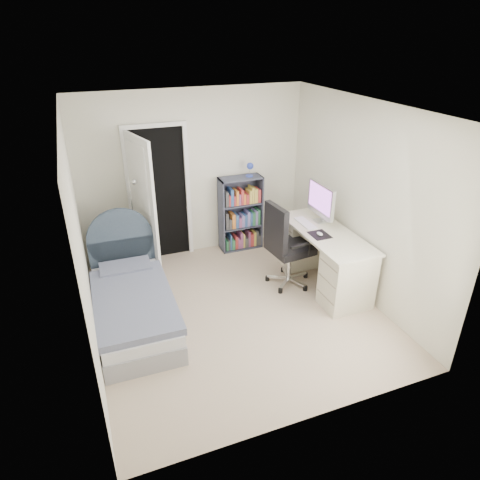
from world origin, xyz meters
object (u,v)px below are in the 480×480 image
object	(u,v)px
bed	(133,302)
office_chair	(284,242)
floor_lamp	(137,237)
bookcase	(241,216)
desk	(323,255)
nightstand	(128,249)

from	to	relation	value
bed	office_chair	bearing A→B (deg)	2.37
bed	floor_lamp	world-z (taller)	floor_lamp
bookcase	desk	bearing A→B (deg)	-65.04
bookcase	office_chair	bearing A→B (deg)	-84.17
bed	nightstand	distance (m)	1.10
bookcase	floor_lamp	bearing A→B (deg)	-171.91
bed	bookcase	world-z (taller)	bookcase
floor_lamp	desk	xyz separation A→B (m)	(2.32, -1.18, -0.15)
nightstand	floor_lamp	distance (m)	0.22
floor_lamp	office_chair	bearing A→B (deg)	-29.68
floor_lamp	office_chair	distance (m)	2.07
bookcase	office_chair	xyz separation A→B (m)	(0.13, -1.26, 0.11)
bed	desk	size ratio (longest dim) A/B	1.15
bed	office_chair	distance (m)	2.10
bed	office_chair	size ratio (longest dim) A/B	1.57
bed	office_chair	world-z (taller)	office_chair
desk	office_chair	distance (m)	0.60
bed	floor_lamp	distance (m)	1.19
nightstand	floor_lamp	world-z (taller)	floor_lamp
bookcase	desk	xyz separation A→B (m)	(0.66, -1.41, -0.11)
floor_lamp	bookcase	xyz separation A→B (m)	(1.66, 0.24, -0.04)
bed	nightstand	size ratio (longest dim) A/B	2.91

